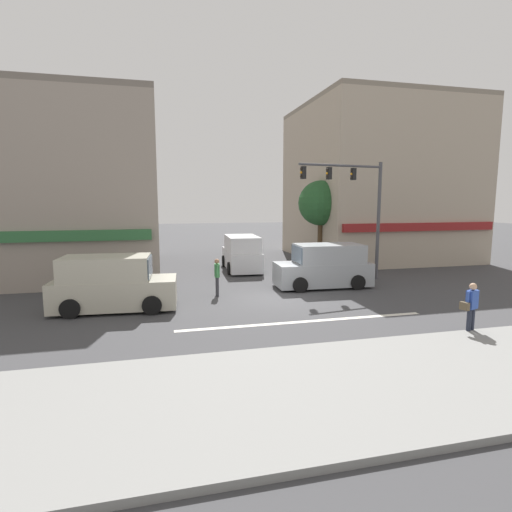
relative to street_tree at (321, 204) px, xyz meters
The scene contains 13 objects.
ground_plane 10.31m from the street_tree, 123.92° to the right, with size 120.00×120.00×0.00m, color #3D3D3F.
lane_marking_stripe 13.18m from the street_tree, 114.97° to the right, with size 9.00×0.24×0.01m, color silver.
sidewalk_curb 17.66m from the street_tree, 107.93° to the right, with size 40.00×5.00×0.16m, color gray.
building_left_block 17.04m from the street_tree, behind, with size 13.52×12.03×9.68m.
building_right_corner 6.55m from the street_tree, 28.01° to the left, with size 11.06×11.00×11.05m.
street_tree is the anchor object (origin of this frame).
utility_pole_near_left 14.27m from the street_tree, 163.48° to the right, with size 1.40×0.22×7.24m.
traffic_light_mast 5.16m from the street_tree, 90.90° to the right, with size 4.85×0.87×6.20m.
van_parked_curbside 7.33m from the street_tree, 110.74° to the right, with size 4.67×2.19×2.11m.
van_approaching_near 6.14m from the street_tree, behind, with size 2.21×4.68×2.11m.
van_waiting_far 14.82m from the street_tree, 145.58° to the right, with size 4.71×2.27×2.11m.
pedestrian_foreground_with_bag 14.30m from the street_tree, 93.21° to the right, with size 0.69×0.37×1.67m.
pedestrian_mid_crossing 10.77m from the street_tree, 138.51° to the right, with size 0.25×0.57×1.67m.
Camera 1 is at (-4.87, -16.22, 4.18)m, focal length 28.00 mm.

